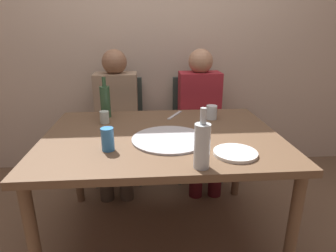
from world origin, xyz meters
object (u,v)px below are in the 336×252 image
object	(u,v)px
pizza_tray	(169,139)
guest_in_sweater	(116,114)
soda_can	(108,139)
guest_in_beanie	(201,112)
wine_bottle	(202,145)
beer_bottle	(105,101)
table_knife	(175,115)
plate_stack	(235,153)
tumbler_far	(104,117)
chair_right	(197,120)
dining_table	(162,145)
tumbler_near	(212,112)
chair_left	(119,122)

from	to	relation	value
pizza_tray	guest_in_sweater	size ratio (longest dim) A/B	0.37
soda_can	guest_in_beanie	bearing A→B (deg)	55.40
wine_bottle	beer_bottle	world-z (taller)	beer_bottle
guest_in_sweater	beer_bottle	bearing A→B (deg)	85.68
guest_in_sweater	pizza_tray	bearing A→B (deg)	113.98
soda_can	table_knife	distance (m)	0.72
plate_stack	guest_in_beanie	bearing A→B (deg)	88.37
soda_can	plate_stack	bearing A→B (deg)	-9.28
tumbler_far	guest_in_sweater	xyz separation A→B (m)	(0.02, 0.53, -0.13)
chair_right	guest_in_beanie	xyz separation A→B (m)	(0.00, -0.15, 0.13)
plate_stack	dining_table	bearing A→B (deg)	137.84
guest_in_sweater	guest_in_beanie	world-z (taller)	same
chair_right	tumbler_near	bearing A→B (deg)	88.14
pizza_tray	guest_in_sweater	bearing A→B (deg)	113.98
dining_table	plate_stack	distance (m)	0.48
guest_in_sweater	tumbler_far	bearing A→B (deg)	87.61
soda_can	tumbler_near	bearing A→B (deg)	36.76
pizza_tray	wine_bottle	distance (m)	0.38
pizza_tray	wine_bottle	bearing A→B (deg)	-71.05
dining_table	tumbler_near	xyz separation A→B (m)	(0.36, 0.27, 0.12)
beer_bottle	tumbler_far	xyz separation A→B (m)	(0.01, -0.14, -0.08)
guest_in_beanie	beer_bottle	bearing A→B (deg)	26.89
wine_bottle	beer_bottle	bearing A→B (deg)	122.86
tumbler_near	dining_table	bearing A→B (deg)	-142.92
guest_in_sweater	plate_stack	bearing A→B (deg)	122.83
pizza_tray	beer_bottle	bearing A→B (deg)	130.82
plate_stack	table_knife	distance (m)	0.73
wine_bottle	table_knife	size ratio (longest dim) A/B	1.28
soda_can	table_knife	xyz separation A→B (m)	(0.41, 0.59, -0.06)
chair_left	pizza_tray	bearing A→B (deg)	110.73
tumbler_far	table_knife	world-z (taller)	tumbler_far
wine_bottle	tumbler_far	distance (m)	0.86
pizza_tray	chair_right	distance (m)	1.10
guest_in_sweater	dining_table	bearing A→B (deg)	114.38
table_knife	soda_can	bearing A→B (deg)	-5.32
dining_table	pizza_tray	xyz separation A→B (m)	(0.04, -0.10, 0.08)
chair_left	soda_can	bearing A→B (deg)	92.79
tumbler_near	beer_bottle	bearing A→B (deg)	171.91
wine_bottle	dining_table	bearing A→B (deg)	109.38
dining_table	chair_right	xyz separation A→B (m)	(0.38, 0.92, -0.14)
beer_bottle	chair_right	distance (m)	0.99
wine_bottle	tumbler_near	size ratio (longest dim) A/B	2.94
table_knife	guest_in_sweater	bearing A→B (deg)	-100.76
tumbler_near	chair_left	distance (m)	0.99
guest_in_sweater	chair_left	bearing A→B (deg)	-90.00
beer_bottle	guest_in_sweater	world-z (taller)	guest_in_sweater
pizza_tray	tumbler_near	world-z (taller)	tumbler_near
chair_right	table_knife	bearing A→B (deg)	63.70
wine_bottle	chair_right	world-z (taller)	wine_bottle
wine_bottle	tumbler_near	world-z (taller)	wine_bottle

